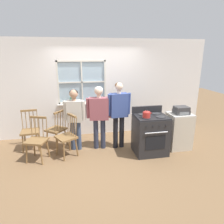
# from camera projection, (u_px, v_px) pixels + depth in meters

# --- Properties ---
(ground_plane) EXTENTS (16.00, 16.00, 0.00)m
(ground_plane) POSITION_uv_depth(u_px,v_px,m) (105.00, 155.00, 4.71)
(ground_plane) COLOR brown
(wall_back) EXTENTS (6.40, 0.16, 2.70)m
(wall_back) POSITION_uv_depth(u_px,v_px,m) (98.00, 89.00, 5.65)
(wall_back) COLOR white
(wall_back) RESTS_ON ground_plane
(chair_by_window) EXTENTS (0.56, 0.56, 0.98)m
(chair_by_window) POSITION_uv_depth(u_px,v_px,m) (67.00, 137.00, 4.57)
(chair_by_window) COLOR olive
(chair_by_window) RESTS_ON ground_plane
(chair_near_wall) EXTENTS (0.58, 0.58, 0.98)m
(chair_near_wall) POSITION_uv_depth(u_px,v_px,m) (57.00, 130.00, 5.01)
(chair_near_wall) COLOR olive
(chair_near_wall) RESTS_ON ground_plane
(chair_center_cluster) EXTENTS (0.53, 0.52, 0.98)m
(chair_center_cluster) POSITION_uv_depth(u_px,v_px,m) (37.00, 141.00, 4.39)
(chair_center_cluster) COLOR olive
(chair_center_cluster) RESTS_ON ground_plane
(chair_near_stove) EXTENTS (0.44, 0.43, 0.98)m
(chair_near_stove) POSITION_uv_depth(u_px,v_px,m) (30.00, 131.00, 4.91)
(chair_near_stove) COLOR olive
(chair_near_stove) RESTS_ON ground_plane
(person_elderly_left) EXTENTS (0.52, 0.26, 1.51)m
(person_elderly_left) POSITION_uv_depth(u_px,v_px,m) (75.00, 114.00, 4.75)
(person_elderly_left) COLOR #384766
(person_elderly_left) RESTS_ON ground_plane
(person_teen_center) EXTENTS (0.62, 0.26, 1.57)m
(person_teen_center) POSITION_uv_depth(u_px,v_px,m) (99.00, 112.00, 4.80)
(person_teen_center) COLOR #2D3347
(person_teen_center) RESTS_ON ground_plane
(person_adult_right) EXTENTS (0.58, 0.25, 1.65)m
(person_adult_right) POSITION_uv_depth(u_px,v_px,m) (119.00, 110.00, 4.83)
(person_adult_right) COLOR black
(person_adult_right) RESTS_ON ground_plane
(stove) EXTENTS (0.75, 0.68, 1.08)m
(stove) POSITION_uv_depth(u_px,v_px,m) (150.00, 134.00, 4.72)
(stove) COLOR #232326
(stove) RESTS_ON ground_plane
(kettle) EXTENTS (0.21, 0.17, 0.25)m
(kettle) POSITION_uv_depth(u_px,v_px,m) (147.00, 114.00, 4.41)
(kettle) COLOR red
(kettle) RESTS_ON stove
(potted_plant) EXTENTS (0.14, 0.13, 0.31)m
(potted_plant) POSITION_uv_depth(u_px,v_px,m) (72.00, 101.00, 5.51)
(potted_plant) COLOR #935B3D
(potted_plant) RESTS_ON wall_back
(side_counter) EXTENTS (0.55, 0.50, 0.90)m
(side_counter) POSITION_uv_depth(u_px,v_px,m) (179.00, 131.00, 4.98)
(side_counter) COLOR beige
(side_counter) RESTS_ON ground_plane
(stereo) EXTENTS (0.34, 0.29, 0.18)m
(stereo) POSITION_uv_depth(u_px,v_px,m) (181.00, 110.00, 4.81)
(stereo) COLOR #38383A
(stereo) RESTS_ON side_counter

